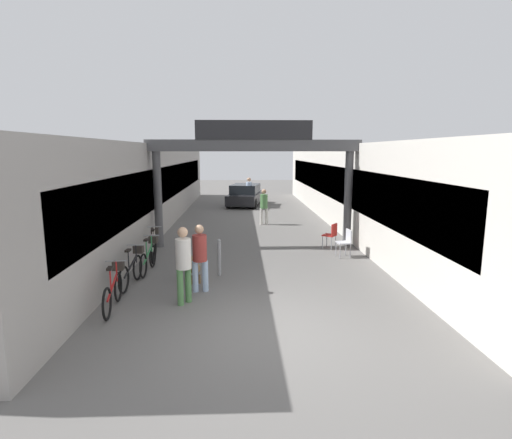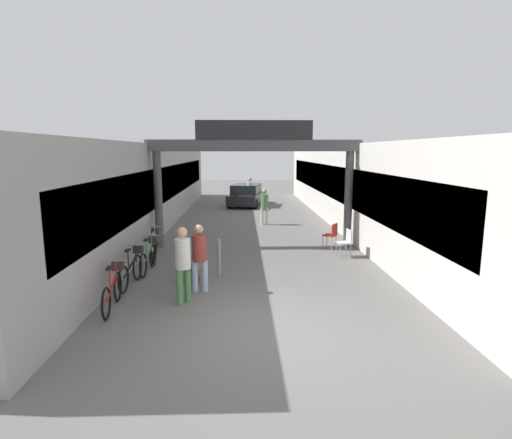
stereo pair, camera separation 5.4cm
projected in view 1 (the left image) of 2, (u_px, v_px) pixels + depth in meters
The scene contains 17 objects.
ground_plane at pixel (266, 331), 7.53m from camera, with size 80.00×80.00×0.00m, color #605E5B.
storefront_left at pixel (137, 186), 17.86m from camera, with size 3.00×26.00×3.62m.
storefront_right at pixel (362, 185), 18.24m from camera, with size 3.00×26.00×3.62m.
arcade_sign_gateway at pixel (254, 158), 13.76m from camera, with size 7.40×0.47×4.38m.
pedestrian_with_dog at pixel (200, 254), 9.50m from camera, with size 0.39×0.37×1.64m.
pedestrian_companion at pixel (184, 260), 8.73m from camera, with size 0.48×0.48×1.73m.
pedestrian_carrying_crate at pixel (264, 204), 18.29m from camera, with size 0.39×0.38×1.64m.
pedestrian_elderly_walking at pixel (249, 190), 23.72m from camera, with size 0.48×0.48×1.81m.
dog_on_leash at pixel (194, 267), 10.41m from camera, with size 0.50×0.85×0.59m.
bicycle_red_nearest at pixel (114, 289), 8.57m from camera, with size 0.46×1.69×0.98m.
bicycle_black_second at pixel (132, 268), 10.06m from camera, with size 0.46×1.69×0.98m.
bicycle_green_third at pixel (149, 256), 11.22m from camera, with size 0.46×1.69×0.98m.
bicycle_silver_farthest at pixel (154, 245), 12.56m from camera, with size 0.46×1.68×0.98m.
bollard_post_metal at pixel (219, 257), 10.82m from camera, with size 0.10×0.10×1.02m.
cafe_chair_aluminium_nearer at pixel (346, 240), 12.73m from camera, with size 0.45×0.45×0.89m.
cafe_chair_red_farther at pixel (331, 233), 13.79m from camera, with size 0.56×0.56×0.89m.
parked_car_black at pixel (246, 195), 24.84m from camera, with size 2.49×4.26×1.33m.
Camera 1 is at (-0.46, -7.05, 3.35)m, focal length 28.00 mm.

